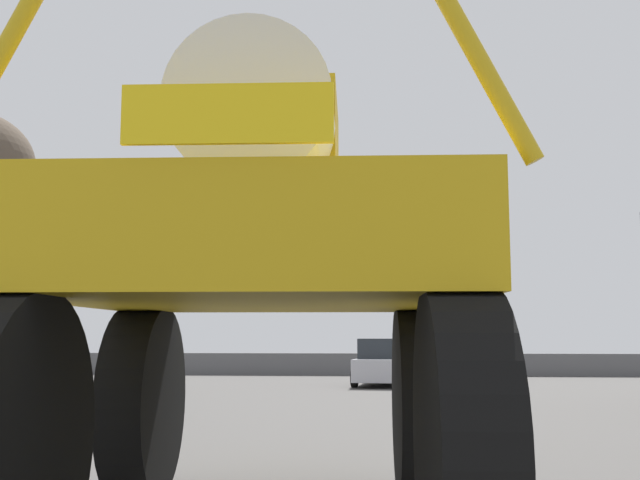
% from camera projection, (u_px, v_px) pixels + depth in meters
% --- Properties ---
extents(ground_plane, '(120.00, 120.00, 0.00)m').
position_uv_depth(ground_plane, '(321.00, 412.00, 16.54)').
color(ground_plane, '#4C4947').
extents(oversize_sprayer, '(3.76, 5.11, 4.11)m').
position_uv_depth(oversize_sprayer, '(263.00, 284.00, 6.36)').
color(oversize_sprayer, black).
rests_on(oversize_sprayer, ground).
extents(sedan_ahead, '(2.25, 4.27, 1.52)m').
position_uv_depth(sedan_ahead, '(386.00, 363.00, 25.66)').
color(sedan_ahead, '#B7B7BF').
rests_on(sedan_ahead, ground).
extents(roadside_barrier, '(30.84, 0.24, 0.90)m').
position_uv_depth(roadside_barrier, '(354.00, 364.00, 32.12)').
color(roadside_barrier, '#59595B').
rests_on(roadside_barrier, ground).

